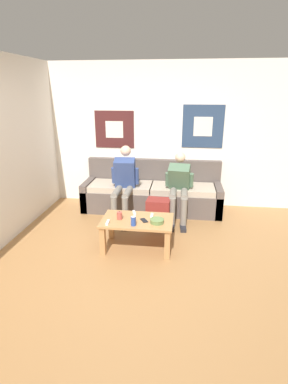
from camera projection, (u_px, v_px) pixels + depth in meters
ground_plane at (132, 274)px, 3.56m from camera, size 18.00×18.00×0.00m
wall_back at (153, 136)px, 5.43m from camera, size 10.00×0.07×2.55m
couch at (152, 194)px, 5.40m from camera, size 2.44×0.75×0.86m
coffee_table at (137, 225)px, 4.04m from camera, size 0.96×0.59×0.42m
person_seated_adult at (124, 181)px, 4.97m from camera, size 0.47×0.88×1.19m
person_seated_teen at (179, 185)px, 4.89m from camera, size 0.47×0.88×1.09m
backpack at (158, 215)px, 4.66m from camera, size 0.37×0.32×0.47m
ceramic_bowl at (157, 221)px, 3.90m from camera, size 0.19×0.19×0.06m
pillar_candle at (120, 216)px, 4.01m from camera, size 0.07×0.07×0.11m
drink_can_blue at (133, 221)px, 3.82m from camera, size 0.07×0.07×0.12m
game_controller_near_left at (108, 222)px, 3.90m from camera, size 0.04×0.15×0.03m
game_controller_near_right at (134, 213)px, 4.20m from camera, size 0.07×0.15×0.03m
game_controller_far_center at (152, 216)px, 4.11m from camera, size 0.04×0.14×0.03m
cell_phone at (144, 220)px, 3.98m from camera, size 0.13×0.15×0.01m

